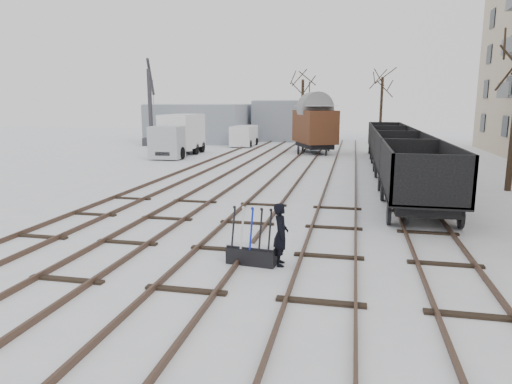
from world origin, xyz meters
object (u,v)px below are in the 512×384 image
at_px(box_van_wagon, 315,126).
at_px(panel_van, 244,136).
at_px(freight_wagon_a, 418,187).
at_px(worker, 281,234).
at_px(lorry, 179,135).
at_px(ground_frame, 252,254).
at_px(crane, 152,123).

xyz_separation_m(box_van_wagon, panel_van, (-7.31, 4.85, -1.28)).
bearing_deg(freight_wagon_a, box_van_wagon, 105.31).
relative_size(worker, lorry, 0.23).
xyz_separation_m(ground_frame, freight_wagon_a, (4.95, 6.89, 0.71)).
xyz_separation_m(worker, lorry, (-11.97, 23.31, 0.86)).
relative_size(worker, box_van_wagon, 0.28).
bearing_deg(crane, freight_wagon_a, -67.00).
distance_m(ground_frame, freight_wagon_a, 8.51).
bearing_deg(lorry, panel_van, 70.15).
distance_m(freight_wagon_a, crane, 33.40).
bearing_deg(crane, box_van_wagon, -31.90).
bearing_deg(panel_van, freight_wagon_a, -64.41).
bearing_deg(freight_wagon_a, lorry, 134.39).
distance_m(box_van_wagon, crane, 16.98).
bearing_deg(panel_van, box_van_wagon, -34.78).
relative_size(ground_frame, box_van_wagon, 0.25).
height_order(freight_wagon_a, lorry, lorry).
xyz_separation_m(ground_frame, worker, (0.75, 0.10, 0.54)).
relative_size(ground_frame, crane, 0.18).
bearing_deg(ground_frame, worker, 14.25).
height_order(box_van_wagon, lorry, box_van_wagon).
relative_size(freight_wagon_a, box_van_wagon, 1.09).
distance_m(panel_van, crane, 9.38).
distance_m(freight_wagon_a, box_van_wagon, 21.83).
height_order(ground_frame, panel_van, panel_van).
height_order(box_van_wagon, crane, crane).
distance_m(ground_frame, panel_van, 33.75).
height_order(freight_wagon_a, box_van_wagon, box_van_wagon).
bearing_deg(worker, panel_van, 6.36).
relative_size(freight_wagon_a, panel_van, 1.40).
xyz_separation_m(box_van_wagon, lorry, (-10.42, -4.49, -0.62)).
relative_size(ground_frame, panel_van, 0.33).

